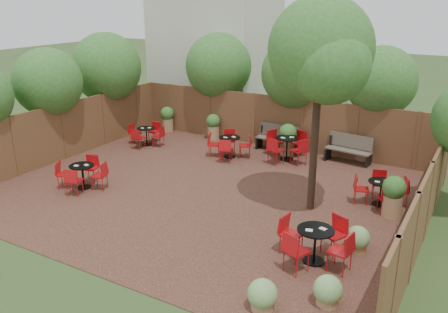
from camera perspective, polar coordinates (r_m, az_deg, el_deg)
The scene contains 13 objects.
ground at distance 14.15m, azimuth -1.93°, elevation -4.23°, with size 80.00×80.00×0.00m, color #354F23.
courtyard_paving at distance 14.14m, azimuth -1.93°, elevation -4.20°, with size 12.00×10.00×0.02m, color #361B16.
fence_back at distance 18.04m, azimuth 6.46°, elevation 4.15°, with size 12.00×0.08×2.00m, color brown.
fence_left at distance 17.58m, azimuth -18.85°, elevation 2.84°, with size 0.08×10.00×2.00m, color brown.
fence_right at distance 11.97m, azimuth 23.35°, elevation -5.13°, with size 0.08×10.00×2.00m, color brown.
neighbour_building at distance 22.24m, azimuth -1.00°, elevation 14.88°, with size 5.00×4.00×8.00m, color beige.
overhang_foliage at distance 17.33m, azimuth -2.12°, elevation 9.62°, with size 15.59×10.60×2.78m.
courtyard_tree at distance 12.09m, azimuth 11.49°, elevation 11.80°, with size 2.76×2.66×5.60m.
park_bench_left at distance 17.76m, azimuth 6.48°, elevation 2.31°, with size 1.59×0.57×0.97m.
park_bench_right at distance 16.93m, azimuth 14.89°, elevation 0.95°, with size 1.63×0.71×0.98m.
bistro_tables at distance 14.76m, azimuth 1.78°, elevation -1.31°, with size 10.60×7.71×0.94m.
planters at distance 16.99m, azimuth 4.02°, elevation 1.95°, with size 10.65×4.32×1.15m.
low_shrubs at distance 9.86m, azimuth 11.30°, elevation -13.67°, with size 1.56×3.56×0.61m.
Camera 1 is at (6.91, -11.03, 5.55)m, focal length 37.80 mm.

